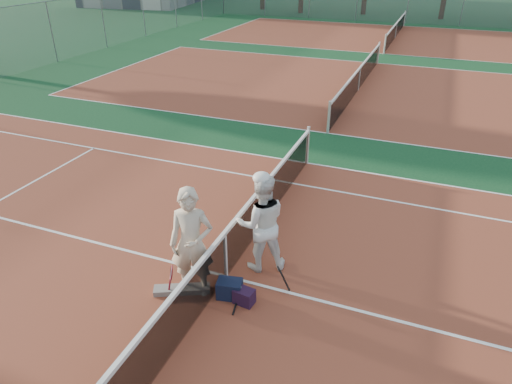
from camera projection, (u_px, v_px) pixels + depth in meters
ground at (226, 277)px, 8.62m from camera, size 130.00×130.00×0.00m
court_main at (226, 276)px, 8.62m from camera, size 23.77×10.97×0.01m
court_far_a at (358, 90)px, 19.65m from camera, size 23.77×10.97×0.01m
court_far_b at (395, 38)px, 30.68m from camera, size 23.77×10.97×0.01m
net_main at (225, 255)px, 8.37m from camera, size 0.10×10.98×1.02m
net_far_a at (359, 78)px, 19.41m from camera, size 0.10×10.98×1.02m
net_far_b at (396, 30)px, 30.44m from camera, size 0.10×10.98×1.02m
fence_back at (408, 3)px, 35.68m from camera, size 32.00×0.06×3.00m
player_a at (192, 244)px, 7.77m from camera, size 0.87×0.70×2.08m
player_b at (261, 223)px, 8.45m from camera, size 1.19×1.11×1.96m
racket_red at (172, 280)px, 8.06m from camera, size 0.27×0.31×0.59m
racket_black_held at (281, 280)px, 8.09m from camera, size 0.37×0.37×0.57m
racket_spare at (239, 296)px, 8.10m from camera, size 0.38×0.64×0.06m
sports_bag_navy at (230, 289)px, 8.05m from camera, size 0.48×0.38×0.34m
sports_bag_purple at (244, 296)px, 7.92m from camera, size 0.38×0.28×0.28m
net_cover_canvas at (182, 289)px, 8.22m from camera, size 1.00×0.65×0.11m
water_bottle at (239, 293)px, 7.98m from camera, size 0.09×0.09×0.30m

